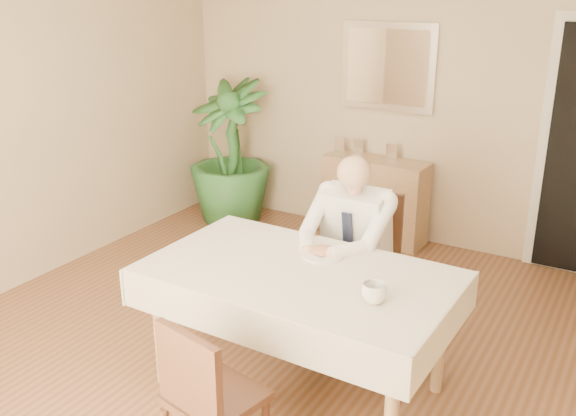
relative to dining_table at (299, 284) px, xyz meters
The scene contains 16 objects.
room 0.70m from the dining_table, behind, with size 5.00×5.02×2.60m.
mirror 2.70m from the dining_table, 101.98° to the left, with size 0.86×0.04×0.76m.
dining_table is the anchor object (origin of this frame).
chair_far 0.90m from the dining_table, 90.00° to the left, with size 0.49×0.49×0.93m.
chair_near 0.88m from the dining_table, 90.67° to the right, with size 0.47×0.47×0.84m.
seated_man 0.59m from the dining_table, 90.00° to the left, with size 0.48×0.72×1.24m.
plate 0.26m from the dining_table, 85.31° to the left, with size 0.26×0.26×0.02m, color white.
food 0.27m from the dining_table, 85.31° to the left, with size 0.14×0.14×0.06m, color #8E5E41.
knife 0.22m from the dining_table, 72.06° to the left, with size 0.01×0.01×0.13m, color silver.
fork 0.22m from the dining_table, 96.09° to the left, with size 0.01×0.01×0.13m, color silver.
coffee_mug 0.54m from the dining_table, 14.87° to the right, with size 0.13×0.13×0.10m, color white.
sideboard 2.42m from the dining_table, 102.72° to the left, with size 0.95×0.32×0.76m, color tan.
photo_frame_left 2.55m from the dining_table, 110.98° to the left, with size 0.10×0.02×0.14m, color silver.
photo_frame_center 2.54m from the dining_table, 107.16° to the left, with size 0.10×0.02×0.14m, color silver.
photo_frame_right 2.43m from the dining_table, 99.70° to the left, with size 0.10×0.02×0.14m, color silver.
potted_palm 2.82m from the dining_table, 133.12° to the left, with size 0.78×0.78×1.39m, color #235523.
Camera 1 is at (1.87, -2.84, 2.28)m, focal length 40.00 mm.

